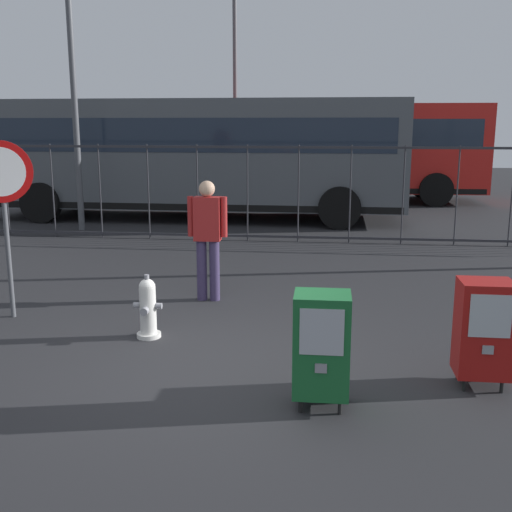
{
  "coord_description": "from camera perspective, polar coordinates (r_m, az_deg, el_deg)",
  "views": [
    {
      "loc": [
        1.11,
        -5.86,
        2.43
      ],
      "look_at": [
        0.3,
        1.2,
        0.9
      ],
      "focal_mm": 43.4,
      "sensor_mm": 36.0,
      "label": 1
    }
  ],
  "objects": [
    {
      "name": "bus_near",
      "position": [
        16.11,
        -5.54,
        9.52
      ],
      "size": [
        10.54,
        2.91,
        3.0
      ],
      "rotation": [
        0.0,
        0.0,
        -0.02
      ],
      "color": "#4C5156",
      "rests_on": "ground_plane"
    },
    {
      "name": "pedestrian",
      "position": [
        8.52,
        -4.48,
        2.09
      ],
      "size": [
        0.55,
        0.22,
        1.67
      ],
      "color": "#382D51",
      "rests_on": "ground_plane"
    },
    {
      "name": "newspaper_box_secondary",
      "position": [
        5.39,
        6.06,
        -8.1
      ],
      "size": [
        0.48,
        0.42,
        1.02
      ],
      "color": "black",
      "rests_on": "ground_plane"
    },
    {
      "name": "stop_sign",
      "position": [
        8.23,
        -22.33,
        5.46
      ],
      "size": [
        0.71,
        0.31,
        2.23
      ],
      "color": "#4C4F54",
      "rests_on": "ground_plane"
    },
    {
      "name": "newspaper_box_primary",
      "position": [
        6.14,
        20.23,
        -6.26
      ],
      "size": [
        0.48,
        0.42,
        1.02
      ],
      "color": "black",
      "rests_on": "ground_plane"
    },
    {
      "name": "fence_barrier",
      "position": [
        12.86,
        1.56,
        5.84
      ],
      "size": [
        18.03,
        0.04,
        2.0
      ],
      "color": "#2D2D33",
      "rests_on": "ground_plane"
    },
    {
      "name": "fire_hydrant",
      "position": [
        7.23,
        -9.94,
        -4.74
      ],
      "size": [
        0.33,
        0.32,
        0.75
      ],
      "color": "silver",
      "rests_on": "ground_plane"
    },
    {
      "name": "bus_far",
      "position": [
        19.97,
        5.21,
        10.03
      ],
      "size": [
        10.55,
        2.96,
        3.0
      ],
      "rotation": [
        0.0,
        0.0,
        0.02
      ],
      "color": "red",
      "rests_on": "ground_plane"
    },
    {
      "name": "street_light_near_right",
      "position": [
        21.29,
        -1.96,
        17.68
      ],
      "size": [
        0.32,
        0.32,
        7.83
      ],
      "color": "#4C4F54",
      "rests_on": "ground_plane"
    },
    {
      "name": "ground_plane",
      "position": [
        6.44,
        -3.93,
        -10.05
      ],
      "size": [
        60.0,
        60.0,
        0.0
      ],
      "primitive_type": "plane",
      "color": "#262628"
    },
    {
      "name": "street_light_far_left",
      "position": [
        14.81,
        -16.59,
        16.75
      ],
      "size": [
        0.32,
        0.32,
        6.39
      ],
      "color": "#4C4F54",
      "rests_on": "ground_plane"
    }
  ]
}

